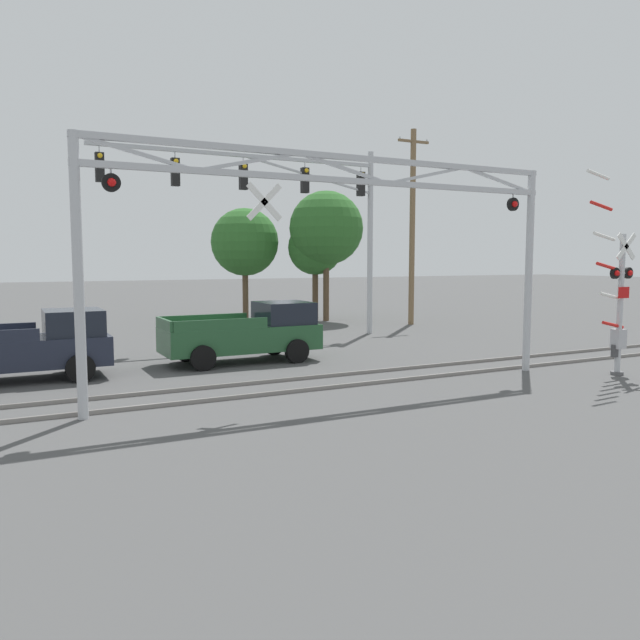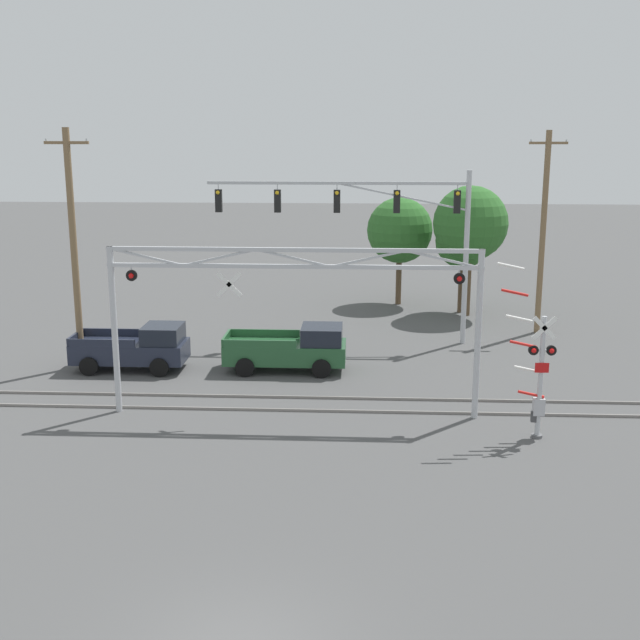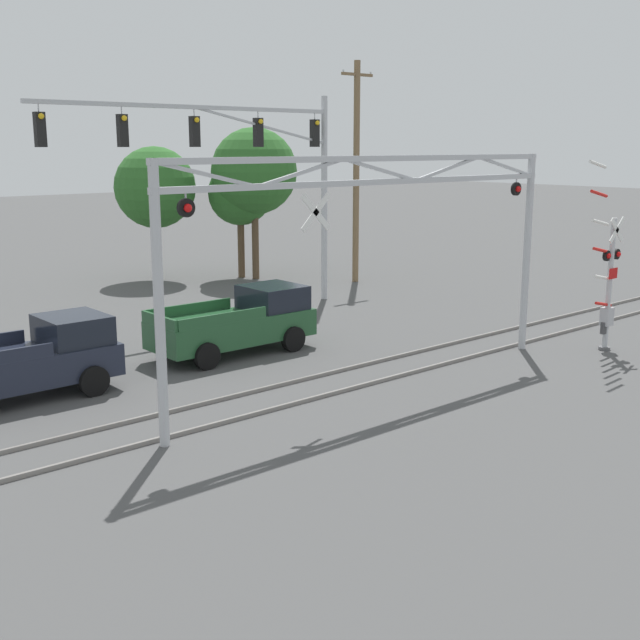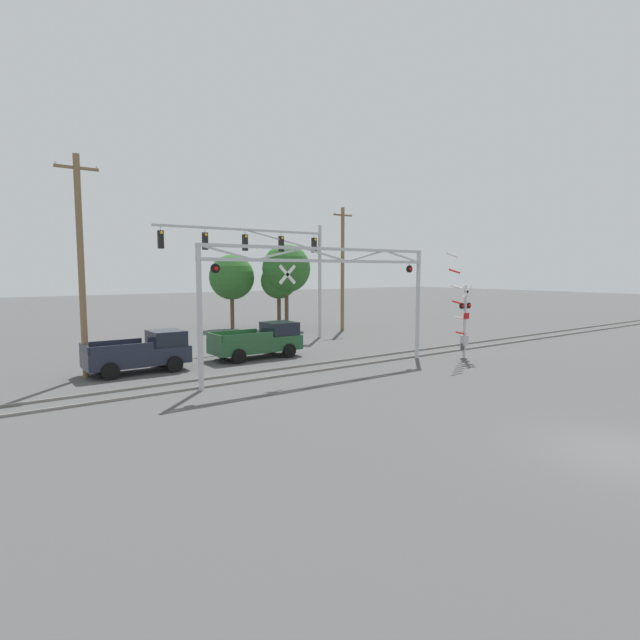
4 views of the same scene
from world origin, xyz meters
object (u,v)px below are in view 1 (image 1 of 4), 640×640
(crossing_gantry, at_px, (344,219))
(background_tree_beyond_span, at_px, (245,242))
(pickup_truck_lead, at_px, (249,333))
(utility_pole_right, at_px, (412,225))
(background_tree_far_right_verge, at_px, (315,248))
(pickup_truck_following, at_px, (29,347))
(crossing_signal_mast, at_px, (618,304))
(traffic_signal_span, at_px, (299,201))
(background_tree_far_left_verge, at_px, (326,228))

(crossing_gantry, xyz_separation_m, background_tree_beyond_span, (4.42, 18.92, -0.06))
(background_tree_beyond_span, bearing_deg, crossing_gantry, -103.16)
(crossing_gantry, bearing_deg, pickup_truck_lead, 95.86)
(pickup_truck_lead, bearing_deg, background_tree_beyond_span, 69.92)
(utility_pole_right, distance_m, background_tree_far_right_verge, 5.61)
(pickup_truck_lead, relative_size, pickup_truck_following, 1.07)
(crossing_signal_mast, distance_m, utility_pole_right, 14.90)
(pickup_truck_following, bearing_deg, background_tree_beyond_span, 50.30)
(traffic_signal_span, xyz_separation_m, background_tree_far_right_verge, (4.17, 6.75, -1.82))
(pickup_truck_following, distance_m, background_tree_far_left_verge, 19.08)
(traffic_signal_span, height_order, pickup_truck_lead, traffic_signal_span)
(utility_pole_right, distance_m, background_tree_far_left_verge, 4.72)
(utility_pole_right, bearing_deg, crossing_gantry, -131.37)
(crossing_signal_mast, bearing_deg, pickup_truck_lead, 140.15)
(crossing_signal_mast, distance_m, traffic_signal_span, 13.24)
(traffic_signal_span, height_order, pickup_truck_following, traffic_signal_span)
(pickup_truck_lead, xyz_separation_m, pickup_truck_following, (-6.48, -0.20, -0.00))
(traffic_signal_span, relative_size, pickup_truck_lead, 2.40)
(pickup_truck_lead, xyz_separation_m, utility_pole_right, (11.56, 7.18, 4.11))
(background_tree_far_right_verge, bearing_deg, crossing_signal_mast, -89.42)
(pickup_truck_lead, bearing_deg, utility_pole_right, 31.86)
(background_tree_beyond_span, relative_size, background_tree_far_left_verge, 0.88)
(crossing_signal_mast, relative_size, pickup_truck_lead, 1.15)
(background_tree_far_right_verge, bearing_deg, pickup_truck_following, -141.38)
(utility_pole_right, bearing_deg, pickup_truck_following, -157.75)
(background_tree_far_left_verge, bearing_deg, crossing_signal_mast, -90.22)
(crossing_signal_mast, relative_size, traffic_signal_span, 0.48)
(traffic_signal_span, height_order, background_tree_beyond_span, traffic_signal_span)
(utility_pole_right, xyz_separation_m, background_tree_beyond_span, (-6.59, 6.42, -0.79))
(traffic_signal_span, xyz_separation_m, pickup_truck_lead, (-4.13, -4.86, -4.83))
(background_tree_far_right_verge, bearing_deg, pickup_truck_lead, -125.56)
(traffic_signal_span, bearing_deg, crossing_gantry, -109.40)
(crossing_signal_mast, xyz_separation_m, background_tree_far_right_verge, (-0.19, 18.70, 1.87))
(background_tree_beyond_span, height_order, background_tree_far_left_verge, background_tree_far_left_verge)
(crossing_signal_mast, distance_m, pickup_truck_following, 16.52)
(traffic_signal_span, height_order, utility_pole_right, utility_pole_right)
(pickup_truck_lead, height_order, background_tree_far_right_verge, background_tree_far_right_verge)
(utility_pole_right, xyz_separation_m, background_tree_far_right_verge, (-3.26, 4.43, -1.10))
(traffic_signal_span, relative_size, background_tree_far_left_verge, 1.72)
(traffic_signal_span, bearing_deg, background_tree_far_right_verge, 58.30)
(utility_pole_right, relative_size, background_tree_far_right_verge, 1.79)
(pickup_truck_following, height_order, utility_pole_right, utility_pole_right)
(background_tree_beyond_span, bearing_deg, crossing_signal_mast, -80.35)
(crossing_signal_mast, relative_size, background_tree_beyond_span, 0.94)
(pickup_truck_lead, height_order, background_tree_far_left_verge, background_tree_far_left_verge)
(crossing_gantry, bearing_deg, utility_pole_right, 48.63)
(pickup_truck_following, relative_size, utility_pole_right, 0.48)
(pickup_truck_following, bearing_deg, crossing_gantry, -36.08)
(utility_pole_right, distance_m, background_tree_beyond_span, 9.23)
(crossing_signal_mast, height_order, background_tree_far_right_verge, crossing_signal_mast)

